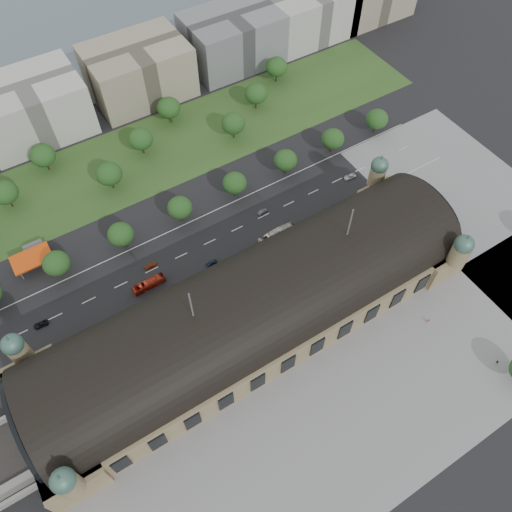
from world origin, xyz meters
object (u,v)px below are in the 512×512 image
traffic_car_5 (263,212)px  traffic_car_6 (350,177)px  parked_car_1 (64,347)px  parked_car_4 (94,332)px  parked_car_0 (62,358)px  bus_east (280,232)px  bus_west (149,284)px  traffic_car_2 (41,324)px  traffic_car_4 (211,263)px  parked_car_6 (138,322)px  traffic_car_3 (151,266)px  bus_mid (272,236)px  parked_car_3 (73,350)px  parked_car_2 (93,340)px  petrol_station (33,254)px  parked_car_5 (161,298)px  pedestrian_4 (497,362)px  pedestrian_0 (428,321)px

traffic_car_5 → traffic_car_6: size_ratio=0.83×
parked_car_1 → parked_car_4: parked_car_1 is taller
parked_car_0 → bus_east: bearing=65.8°
bus_west → traffic_car_2: bearing=80.5°
traffic_car_4 → parked_car_6: 33.54m
traffic_car_6 → parked_car_0: bearing=-79.7°
parked_car_6 → bus_east: bearing=68.6°
traffic_car_3 → bus_mid: bus_mid is taller
parked_car_3 → parked_car_2: bearing=51.4°
traffic_car_3 → petrol_station: bearing=47.3°
bus_west → traffic_car_4: bearing=-99.1°
parked_car_4 → parked_car_5: size_ratio=0.72×
bus_west → pedestrian_4: (82.23, -85.17, -0.85)m
traffic_car_2 → parked_car_2: bearing=43.1°
parked_car_6 → bus_mid: (57.84, 6.00, 1.01)m
traffic_car_4 → parked_car_4: (-46.66, -3.89, -0.03)m
traffic_car_4 → bus_west: bearing=-94.5°
petrol_station → parked_car_1: bearing=-94.6°
parked_car_1 → parked_car_0: bearing=-66.1°
parked_car_4 → parked_car_0: bearing=-101.8°
traffic_car_5 → parked_car_2: bearing=94.6°
pedestrian_0 → parked_car_0: bearing=173.0°
parked_car_2 → parked_car_4: 2.95m
parked_car_0 → parked_car_6: size_ratio=1.00×
traffic_car_5 → parked_car_2: parked_car_2 is taller
parked_car_1 → bus_east: bearing=55.3°
traffic_car_6 → parked_car_0: size_ratio=1.19×
pedestrian_4 → parked_car_4: bearing=-95.4°
traffic_car_5 → bus_east: 12.63m
pedestrian_0 → traffic_car_4: bearing=148.9°
traffic_car_4 → parked_car_0: bearing=-79.9°
parked_car_6 → parked_car_3: bearing=-120.8°
parked_car_4 → parked_car_5: bearing=62.8°
parked_car_0 → parked_car_3: (4.01, 0.80, 0.09)m
traffic_car_2 → traffic_car_5: size_ratio=1.11×
traffic_car_5 → parked_car_3: parked_car_3 is taller
parked_car_4 → bus_mid: (71.90, 2.00, 0.97)m
traffic_car_6 → traffic_car_3: bearing=-88.3°
petrol_station → pedestrian_4: (112.57, -118.46, -2.13)m
traffic_car_5 → pedestrian_4: bearing=-169.9°
parked_car_6 → bus_west: 14.42m
parked_car_5 → traffic_car_4: bearing=77.2°
traffic_car_4 → traffic_car_5: bearing=113.5°
traffic_car_3 → parked_car_6: size_ratio=1.04×
parked_car_4 → bus_mid: 71.94m
traffic_car_3 → bus_mid: size_ratio=0.39×
parked_car_1 → pedestrian_4: pedestrian_4 is taller
traffic_car_2 → parked_car_3: 15.95m
traffic_car_3 → bus_mid: bearing=-111.5°
traffic_car_3 → parked_car_5: (-2.90, -14.51, 0.13)m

